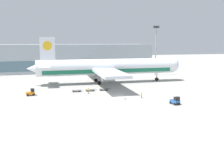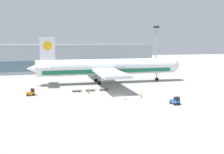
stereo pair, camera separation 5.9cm
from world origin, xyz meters
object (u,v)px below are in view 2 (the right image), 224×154
object	(u,v)px
airplane_main	(106,67)
ground_crew_far	(88,90)
baggage_dolly_third	(104,89)
light_mast	(156,47)
baggage_tug_foreground	(175,101)
baggage_dolly_second	(90,90)
traffic_cone_near	(125,98)
baggage_tug_mid	(31,93)
ground_crew_near	(141,94)
baggage_dolly_lead	(77,91)

from	to	relation	value
airplane_main	ground_crew_far	xyz separation A→B (m)	(-10.10, -17.80, -4.80)
baggage_dolly_third	ground_crew_far	distance (m)	6.95
baggage_dolly_third	light_mast	bearing A→B (deg)	44.05
baggage_tug_foreground	baggage_dolly_second	distance (m)	28.13
baggage_dolly_second	light_mast	bearing A→B (deg)	40.32
light_mast	baggage_tug_foreground	size ratio (longest dim) A/B	8.47
baggage_tug_foreground	traffic_cone_near	size ratio (longest dim) A/B	4.17
baggage_tug_foreground	baggage_tug_mid	size ratio (longest dim) A/B	0.99
airplane_main	baggage_tug_foreground	world-z (taller)	airplane_main
light_mast	airplane_main	xyz separation A→B (m)	(-27.26, -15.04, -7.22)
baggage_dolly_third	ground_crew_far	world-z (taller)	ground_crew_far
light_mast	airplane_main	bearing A→B (deg)	-151.10
ground_crew_near	traffic_cone_near	world-z (taller)	ground_crew_near
ground_crew_far	ground_crew_near	bearing A→B (deg)	73.62
ground_crew_near	airplane_main	bearing A→B (deg)	-162.42
baggage_dolly_third	traffic_cone_near	xyz separation A→B (m)	(2.67, -13.67, -0.08)
baggage_tug_foreground	baggage_dolly_second	size ratio (longest dim) A/B	0.71
ground_crew_near	ground_crew_far	distance (m)	16.12
baggage_dolly_third	ground_crew_near	xyz separation A→B (m)	(7.40, -13.28, 0.61)
baggage_tug_foreground	baggage_dolly_third	distance (m)	25.64
baggage_tug_mid	baggage_dolly_lead	bearing A→B (deg)	-3.51
baggage_dolly_third	traffic_cone_near	bearing A→B (deg)	-77.33
airplane_main	baggage_dolly_second	world-z (taller)	airplane_main
baggage_dolly_second	baggage_tug_foreground	bearing A→B (deg)	-50.81
light_mast	baggage_dolly_third	xyz separation A→B (m)	(-31.64, -28.94, -12.67)
airplane_main	baggage_tug_foreground	xyz separation A→B (m)	(8.37, -36.13, -4.96)
airplane_main	baggage_dolly_second	bearing A→B (deg)	-120.91
light_mast	ground_crew_far	distance (m)	51.17
traffic_cone_near	baggage_dolly_lead	bearing A→B (deg)	129.37
light_mast	traffic_cone_near	distance (m)	53.08
airplane_main	baggage_dolly_lead	xyz separation A→B (m)	(-13.01, -13.80, -5.45)
baggage_tug_foreground	ground_crew_far	xyz separation A→B (m)	(-18.47, 18.33, 0.16)
airplane_main	baggage_dolly_third	world-z (taller)	airplane_main
light_mast	baggage_tug_mid	distance (m)	63.06
baggage_dolly_lead	ground_crew_near	xyz separation A→B (m)	(16.02, -13.37, 0.61)
airplane_main	baggage_tug_mid	world-z (taller)	airplane_main
baggage_tug_foreground	baggage_dolly_third	xyz separation A→B (m)	(-12.76, 22.23, -0.49)
baggage_dolly_lead	ground_crew_far	xyz separation A→B (m)	(2.91, -4.00, 0.65)
ground_crew_near	ground_crew_far	bearing A→B (deg)	-114.31
ground_crew_far	airplane_main	bearing A→B (deg)	169.61
baggage_dolly_third	ground_crew_near	distance (m)	15.21
ground_crew_near	baggage_dolly_second	bearing A→B (deg)	-127.23
light_mast	baggage_tug_mid	world-z (taller)	light_mast
baggage_tug_mid	baggage_dolly_second	size ratio (longest dim) A/B	0.72
baggage_tug_mid	traffic_cone_near	distance (m)	27.43
traffic_cone_near	ground_crew_far	bearing A→B (deg)	130.64
light_mast	ground_crew_far	xyz separation A→B (m)	(-37.35, -32.84, -12.03)
baggage_dolly_second	traffic_cone_near	bearing A→B (deg)	-61.14
light_mast	ground_crew_near	bearing A→B (deg)	-119.86
ground_crew_near	traffic_cone_near	size ratio (longest dim) A/B	2.68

